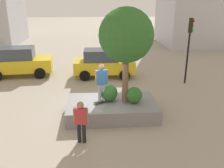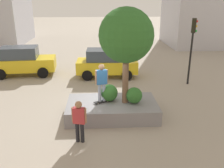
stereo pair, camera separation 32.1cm
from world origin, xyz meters
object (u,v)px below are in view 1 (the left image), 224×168
at_px(skateboarder, 102,80).
at_px(traffic_light_corner, 189,40).
at_px(planter_ledge, 112,109).
at_px(taxi_cab, 19,62).
at_px(sedan_parked, 103,63).
at_px(skateboard, 102,101).
at_px(plaza_tree, 126,36).
at_px(bystander_watching, 81,119).

relative_size(skateboarder, traffic_light_corner, 0.43).
relative_size(planter_ledge, taxi_cab, 0.92).
xyz_separation_m(skateboarder, sedan_parked, (0.38, 6.02, -0.79)).
distance_m(taxi_cab, traffic_light_corner, 11.51).
height_order(taxi_cab, traffic_light_corner, traffic_light_corner).
bearing_deg(sedan_parked, planter_ledge, -89.25).
height_order(skateboard, skateboarder, skateboarder).
distance_m(planter_ledge, sedan_parked, 6.06).
xyz_separation_m(skateboard, skateboarder, (0.00, 0.00, 1.03)).
height_order(skateboard, traffic_light_corner, traffic_light_corner).
xyz_separation_m(plaza_tree, sedan_parked, (-0.68, 6.03, -2.75)).
height_order(plaza_tree, skateboard, plaza_tree).
distance_m(planter_ledge, skateboard, 0.61).
xyz_separation_m(skateboard, taxi_cab, (-5.50, 6.71, 0.30)).
relative_size(plaza_tree, bystander_watching, 2.51).
height_order(plaza_tree, skateboarder, plaza_tree).
height_order(taxi_cab, bystander_watching, taxi_cab).
bearing_deg(skateboard, traffic_light_corner, 36.82).
relative_size(skateboard, taxi_cab, 0.18).
distance_m(plaza_tree, skateboarder, 2.23).
bearing_deg(taxi_cab, skateboarder, -50.65).
height_order(skateboarder, taxi_cab, skateboarder).
distance_m(skateboarder, sedan_parked, 6.08).
height_order(planter_ledge, sedan_parked, sedan_parked).
xyz_separation_m(plaza_tree, skateboarder, (-1.07, 0.01, -1.96)).
relative_size(planter_ledge, plaza_tree, 0.98).
relative_size(skateboard, sedan_parked, 0.19).
bearing_deg(skateboard, taxi_cab, 129.35).
bearing_deg(taxi_cab, traffic_light_corner, -12.89).
relative_size(plaza_tree, skateboarder, 2.41).
bearing_deg(skateboarder, planter_ledge, -1.50).
distance_m(skateboard, taxi_cab, 8.68).
xyz_separation_m(plaza_tree, bystander_watching, (-1.95, -2.15, -2.75)).
xyz_separation_m(planter_ledge, sedan_parked, (-0.08, 6.03, 0.64)).
bearing_deg(planter_ledge, taxi_cab, 131.58).
xyz_separation_m(traffic_light_corner, bystander_watching, (-6.46, -6.33, -1.84)).
xyz_separation_m(planter_ledge, skateboard, (-0.46, 0.01, 0.40)).
relative_size(planter_ledge, bystander_watching, 2.45).
bearing_deg(taxi_cab, plaza_tree, -45.66).
distance_m(skateboarder, traffic_light_corner, 7.05).
bearing_deg(skateboarder, sedan_parked, 86.36).
distance_m(plaza_tree, sedan_parked, 6.66).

